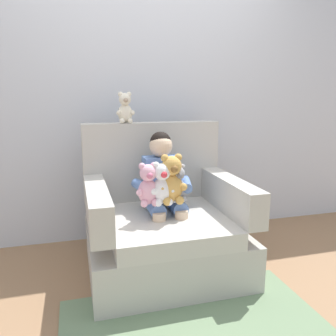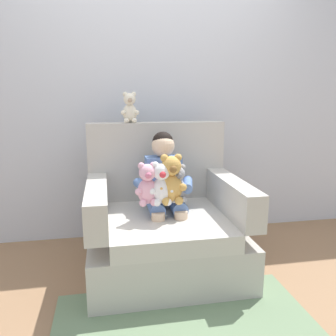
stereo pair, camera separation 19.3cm
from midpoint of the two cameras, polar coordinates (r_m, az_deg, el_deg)
name	(u,v)px [view 1 (the left image)]	position (r m, az deg, el deg)	size (l,w,h in m)	color
ground_plane	(165,270)	(2.67, -2.67, -16.75)	(8.00, 8.00, 0.00)	#936D4C
back_wall	(142,93)	(3.11, -6.22, 12.29)	(6.00, 0.10, 2.60)	silver
floor_rug	(200,335)	(2.07, 2.41, -26.21)	(1.49, 1.04, 0.01)	slate
armchair	(163,226)	(2.57, -3.00, -9.68)	(1.10, 0.96, 1.07)	#BCB7AD
seated_child	(163,183)	(2.50, -3.02, -2.52)	(0.45, 0.39, 0.82)	#597AB7
plush_pink	(148,185)	(2.31, -5.73, -2.94)	(0.17, 0.14, 0.29)	#EAA8BC
plush_honey	(172,180)	(2.33, -1.76, -2.11)	(0.21, 0.17, 0.35)	gold
plush_white	(162,184)	(2.31, -3.40, -2.79)	(0.18, 0.14, 0.30)	white
plush_grey	(177,184)	(2.38, -0.75, -2.72)	(0.16, 0.13, 0.27)	#9E9EA3
plush_cream_on_backrest	(125,109)	(2.70, -9.25, 9.77)	(0.14, 0.12, 0.24)	silver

